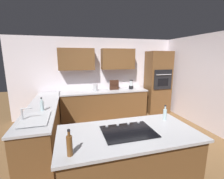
{
  "coord_description": "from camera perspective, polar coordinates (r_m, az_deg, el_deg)",
  "views": [
    {
      "loc": [
        1.21,
        3.22,
        1.99
      ],
      "look_at": [
        -0.02,
        -1.23,
        1.03
      ],
      "focal_mm": 25.27,
      "sensor_mm": 36.0,
      "label": 1
    }
  ],
  "objects": [
    {
      "name": "wall_left",
      "position": [
        5.12,
        30.44,
        2.38
      ],
      "size": [
        0.1,
        4.0,
        2.6
      ],
      "primitive_type": "cube",
      "color": "silver",
      "rests_on": "ground"
    },
    {
      "name": "blender",
      "position": [
        5.47,
        6.92,
        1.6
      ],
      "size": [
        0.15,
        0.15,
        0.31
      ],
      "color": "black",
      "rests_on": "countertop_back"
    },
    {
      "name": "second_bottle",
      "position": [
        2.95,
        18.58,
        -8.38
      ],
      "size": [
        0.06,
        0.06,
        0.27
      ],
      "color": "silver",
      "rests_on": "island_top"
    },
    {
      "name": "spice_rack",
      "position": [
        5.3,
        0.78,
        1.67
      ],
      "size": [
        0.29,
        0.11,
        0.32
      ],
      "color": "#381E14",
      "rests_on": "countertop_back"
    },
    {
      "name": "island_top",
      "position": [
        2.44,
        5.89,
        -15.42
      ],
      "size": [
        2.06,
        1.05,
        0.04
      ],
      "primitive_type": "cube",
      "color": "#B2B2B7",
      "rests_on": "island_base"
    },
    {
      "name": "kettle",
      "position": [
        5.14,
        -6.1,
        0.68
      ],
      "size": [
        0.15,
        0.15,
        0.22
      ],
      "primitive_type": "cylinder",
      "color": "#B7BABF",
      "rests_on": "countertop_back"
    },
    {
      "name": "lower_cabinets_side",
      "position": [
        4.12,
        -23.22,
        -11.49
      ],
      "size": [
        0.6,
        2.9,
        0.86
      ],
      "primitive_type": "cube",
      "color": "brown",
      "rests_on": "ground"
    },
    {
      "name": "oil_bottle",
      "position": [
        1.91,
        -15.12,
        -18.84
      ],
      "size": [
        0.07,
        0.07,
        0.31
      ],
      "color": "brown",
      "rests_on": "island_top"
    },
    {
      "name": "cooktop",
      "position": [
        2.43,
        5.85,
        -14.78
      ],
      "size": [
        0.76,
        0.56,
        0.03
      ],
      "color": "black",
      "rests_on": "island_top"
    },
    {
      "name": "countertop_back",
      "position": [
        5.18,
        -2.71,
        -0.64
      ],
      "size": [
        2.84,
        0.64,
        0.04
      ],
      "primitive_type": "cube",
      "color": "#B2B2B7",
      "rests_on": "lower_cabinets_back"
    },
    {
      "name": "wall_oven",
      "position": [
        5.87,
        16.21,
        2.47
      ],
      "size": [
        0.8,
        0.66,
        2.18
      ],
      "color": "brown",
      "rests_on": "ground"
    },
    {
      "name": "wall_back",
      "position": [
        5.41,
        -3.19,
        6.0
      ],
      "size": [
        6.0,
        0.44,
        2.6
      ],
      "color": "silver",
      "rests_on": "ground"
    },
    {
      "name": "countertop_side",
      "position": [
        3.97,
        -23.74,
        -5.5
      ],
      "size": [
        0.64,
        2.94,
        0.04
      ],
      "primitive_type": "cube",
      "color": "#B2B2B7",
      "rests_on": "lower_cabinets_side"
    },
    {
      "name": "ground_plane",
      "position": [
        3.97,
        4.7,
        -18.38
      ],
      "size": [
        14.0,
        14.0,
        0.0
      ],
      "primitive_type": "plane",
      "color": "brown"
    },
    {
      "name": "dish_soap_bottle",
      "position": [
        3.55,
        -24.0,
        -5.3
      ],
      "size": [
        0.07,
        0.07,
        0.28
      ],
      "color": "silver",
      "rests_on": "countertop_side"
    },
    {
      "name": "sink_unit",
      "position": [
        3.14,
        -26.18,
        -9.46
      ],
      "size": [
        0.46,
        0.7,
        0.23
      ],
      "color": "#515456",
      "rests_on": "countertop_side"
    },
    {
      "name": "island_base",
      "position": [
        2.67,
        5.67,
        -24.04
      ],
      "size": [
        1.98,
        0.97,
        0.86
      ],
      "primitive_type": "cube",
      "color": "brown",
      "rests_on": "ground"
    },
    {
      "name": "lower_cabinets_back",
      "position": [
        5.29,
        -2.66,
        -5.4
      ],
      "size": [
        2.8,
        0.6,
        0.86
      ],
      "primitive_type": "cube",
      "color": "brown",
      "rests_on": "ground"
    }
  ]
}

